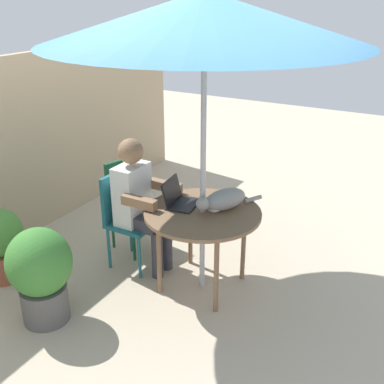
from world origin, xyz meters
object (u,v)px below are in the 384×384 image
object	(u,v)px
person_seated	(139,198)
potted_plant_by_chair	(41,272)
chair_empty	(130,197)
laptop	(177,197)
potted_plant_near_fence	(1,242)
chair_occupied	(126,212)
cat	(223,200)
patio_umbrella	(205,18)
patio_table	(203,218)

from	to	relation	value
person_seated	potted_plant_by_chair	distance (m)	1.05
potted_plant_by_chair	chair_empty	bearing A→B (deg)	4.34
chair_empty	laptop	xyz separation A→B (m)	(-0.26, -0.70, 0.26)
chair_empty	potted_plant_by_chair	size ratio (longest dim) A/B	1.13
person_seated	potted_plant_near_fence	bearing A→B (deg)	127.91
chair_occupied	potted_plant_near_fence	distance (m)	1.11
cat	potted_plant_near_fence	distance (m)	1.98
chair_empty	potted_plant_by_chair	world-z (taller)	chair_empty
patio_umbrella	chair_occupied	bearing A→B (deg)	90.00
patio_table	person_seated	bearing A→B (deg)	90.00
chair_occupied	chair_empty	bearing A→B (deg)	29.04
chair_empty	potted_plant_by_chair	distance (m)	1.28
potted_plant_near_fence	potted_plant_by_chair	bearing A→B (deg)	-108.27
potted_plant_by_chair	cat	bearing A→B (deg)	-41.47
patio_table	person_seated	size ratio (longest dim) A/B	0.78
person_seated	cat	xyz separation A→B (m)	(0.11, -0.76, 0.11)
laptop	potted_plant_by_chair	size ratio (longest dim) A/B	0.42
chair_empty	person_seated	xyz separation A→B (m)	(-0.28, -0.31, 0.17)
chair_occupied	laptop	world-z (taller)	laptop
patio_table	potted_plant_by_chair	size ratio (longest dim) A/B	1.23
patio_umbrella	potted_plant_near_fence	distance (m)	2.56
chair_empty	potted_plant_near_fence	world-z (taller)	chair_empty
chair_occupied	patio_umbrella	bearing A→B (deg)	-90.00
potted_plant_by_chair	person_seated	bearing A→B (deg)	-12.28
chair_occupied	cat	distance (m)	0.97
laptop	cat	size ratio (longest dim) A/B	0.57
patio_umbrella	chair_empty	world-z (taller)	patio_umbrella
patio_table	patio_umbrella	distance (m)	1.55
patio_table	chair_occupied	bearing A→B (deg)	90.00
patio_umbrella	laptop	xyz separation A→B (m)	(0.02, 0.25, -1.42)
chair_empty	chair_occupied	bearing A→B (deg)	-150.96
chair_empty	person_seated	distance (m)	0.45
chair_occupied	person_seated	size ratio (longest dim) A/B	0.72
chair_occupied	chair_empty	xyz separation A→B (m)	(0.28, 0.16, 0.00)
laptop	patio_table	bearing A→B (deg)	-94.03
patio_table	chair_empty	world-z (taller)	chair_empty
patio_table	patio_umbrella	world-z (taller)	patio_umbrella
patio_umbrella	chair_empty	size ratio (longest dim) A/B	2.68
person_seated	cat	world-z (taller)	person_seated
patio_umbrella	chair_occupied	size ratio (longest dim) A/B	2.68
laptop	cat	world-z (taller)	laptop
patio_umbrella	cat	world-z (taller)	patio_umbrella
patio_table	chair_empty	size ratio (longest dim) A/B	1.08
potted_plant_near_fence	patio_umbrella	bearing A→B (deg)	-64.87
patio_umbrella	potted_plant_by_chair	bearing A→B (deg)	139.46
patio_table	person_seated	xyz separation A→B (m)	(-0.00, 0.64, 0.04)
person_seated	potted_plant_by_chair	world-z (taller)	person_seated
patio_table	patio_umbrella	bearing A→B (deg)	0.00
person_seated	laptop	world-z (taller)	person_seated
laptop	cat	distance (m)	0.39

